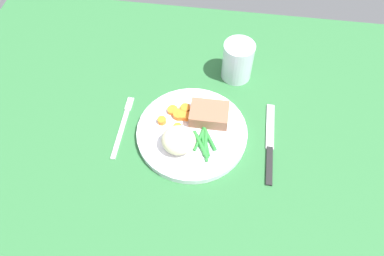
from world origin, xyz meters
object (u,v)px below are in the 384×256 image
(knife, at_px, (270,144))
(water_glass, at_px, (237,63))
(fork, at_px, (122,127))
(dinner_plate, at_px, (192,133))
(meat_portion, at_px, (209,114))

(knife, height_order, water_glass, water_glass)
(fork, height_order, water_glass, water_glass)
(fork, distance_m, water_glass, 0.31)
(water_glass, bearing_deg, dinner_plate, -113.41)
(water_glass, bearing_deg, meat_portion, -108.14)
(dinner_plate, xyz_separation_m, knife, (0.17, -0.00, -0.01))
(meat_portion, height_order, water_glass, water_glass)
(meat_portion, relative_size, fork, 0.50)
(dinner_plate, distance_m, water_glass, 0.21)
(meat_portion, height_order, fork, meat_portion)
(dinner_plate, height_order, water_glass, water_glass)
(knife, bearing_deg, fork, 177.99)
(dinner_plate, relative_size, meat_portion, 2.88)
(knife, relative_size, water_glass, 2.12)
(knife, xyz_separation_m, water_glass, (-0.09, 0.19, 0.04))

